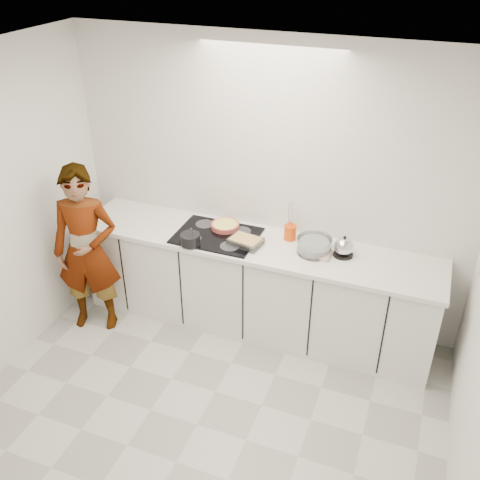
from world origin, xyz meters
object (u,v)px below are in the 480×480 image
at_px(tart_dish, 225,225).
at_px(saucepan, 190,239).
at_px(baking_dish, 246,241).
at_px(kettle, 344,247).
at_px(hob, 217,235).
at_px(utensil_crock, 290,232).
at_px(cook, 87,251).
at_px(mixing_bowl, 314,246).

xyz_separation_m(tart_dish, saucepan, (-0.17, -0.37, 0.02)).
distance_m(baking_dish, kettle, 0.83).
bearing_deg(saucepan, tart_dish, 65.42).
xyz_separation_m(hob, utensil_crock, (0.62, 0.18, 0.06)).
xyz_separation_m(kettle, utensil_crock, (-0.49, 0.10, -0.01)).
height_order(tart_dish, kettle, kettle).
xyz_separation_m(baking_dish, cook, (-1.34, -0.43, -0.15)).
height_order(baking_dish, utensil_crock, utensil_crock).
bearing_deg(tart_dish, utensil_crock, 3.86).
bearing_deg(utensil_crock, baking_dish, -143.88).
bearing_deg(mixing_bowl, saucepan, -165.19).
height_order(utensil_crock, cook, cook).
distance_m(hob, baking_dish, 0.30).
height_order(tart_dish, saucepan, saucepan).
xyz_separation_m(saucepan, mixing_bowl, (1.02, 0.27, 0.00)).
bearing_deg(utensil_crock, cook, -158.26).
height_order(hob, mixing_bowl, mixing_bowl).
relative_size(hob, tart_dish, 2.17).
bearing_deg(cook, saucepan, -2.79).
bearing_deg(cook, kettle, -3.94).
xyz_separation_m(baking_dish, mixing_bowl, (0.58, 0.10, 0.02)).
relative_size(tart_dish, saucepan, 1.51).
bearing_deg(cook, hob, 6.07).
height_order(hob, kettle, kettle).
relative_size(saucepan, utensil_crock, 1.65).
distance_m(saucepan, baking_dish, 0.47).
height_order(saucepan, cook, cook).
bearing_deg(utensil_crock, tart_dish, -176.14).
bearing_deg(hob, utensil_crock, 16.58).
relative_size(saucepan, baking_dish, 0.72).
bearing_deg(baking_dish, utensil_crock, 36.12).
height_order(hob, cook, cook).
height_order(saucepan, kettle, kettle).
distance_m(tart_dish, utensil_crock, 0.60).
bearing_deg(cook, tart_dish, 11.71).
bearing_deg(saucepan, utensil_crock, 28.20).
height_order(saucepan, baking_dish, saucepan).
relative_size(tart_dish, cook, 0.21).
distance_m(baking_dish, cook, 1.42).
distance_m(saucepan, utensil_crock, 0.87).
height_order(baking_dish, mixing_bowl, mixing_bowl).
height_order(hob, utensil_crock, utensil_crock).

